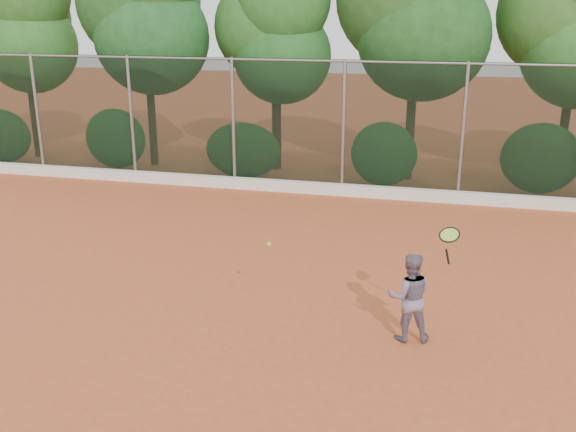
# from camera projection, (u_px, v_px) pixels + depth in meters

# --- Properties ---
(ground) EXTENTS (80.00, 80.00, 0.00)m
(ground) POSITION_uv_depth(u_px,v_px,m) (274.00, 305.00, 10.69)
(ground) COLOR #BC542C
(ground) RESTS_ON ground
(concrete_curb) EXTENTS (24.00, 0.20, 0.30)m
(concrete_curb) POSITION_uv_depth(u_px,v_px,m) (341.00, 190.00, 16.94)
(concrete_curb) COLOR silver
(concrete_curb) RESTS_ON ground
(tennis_player) EXTENTS (0.75, 0.64, 1.36)m
(tennis_player) POSITION_uv_depth(u_px,v_px,m) (409.00, 297.00, 9.40)
(tennis_player) COLOR slate
(tennis_player) RESTS_ON ground
(chainlink_fence) EXTENTS (24.09, 0.09, 3.50)m
(chainlink_fence) POSITION_uv_depth(u_px,v_px,m) (343.00, 124.00, 16.58)
(chainlink_fence) COLOR black
(chainlink_fence) RESTS_ON ground
(foliage_backdrop) EXTENTS (23.70, 3.63, 7.55)m
(foliage_backdrop) POSITION_uv_depth(u_px,v_px,m) (338.00, 20.00, 17.75)
(foliage_backdrop) COLOR #3F2A18
(foliage_backdrop) RESTS_ON ground
(tennis_racket) EXTENTS (0.37, 0.35, 0.57)m
(tennis_racket) POSITION_uv_depth(u_px,v_px,m) (449.00, 237.00, 8.89)
(tennis_racket) COLOR black
(tennis_racket) RESTS_ON ground
(tennis_ball_in_flight) EXTENTS (0.07, 0.07, 0.07)m
(tennis_ball_in_flight) POSITION_uv_depth(u_px,v_px,m) (269.00, 244.00, 9.78)
(tennis_ball_in_flight) COLOR #ADCB2E
(tennis_ball_in_flight) RESTS_ON ground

